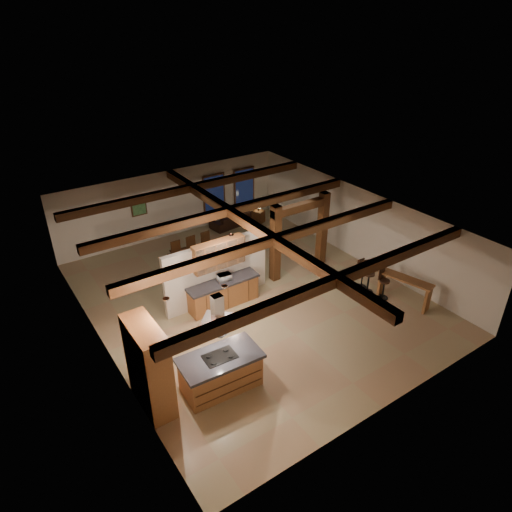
% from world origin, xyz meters
% --- Properties ---
extents(ground, '(12.00, 12.00, 0.00)m').
position_xyz_m(ground, '(0.00, 0.00, 0.00)').
color(ground, tan).
rests_on(ground, ground).
extents(room_walls, '(12.00, 12.00, 12.00)m').
position_xyz_m(room_walls, '(0.00, 0.00, 1.78)').
color(room_walls, beige).
rests_on(room_walls, ground).
extents(ceiling_beams, '(10.00, 12.00, 0.28)m').
position_xyz_m(ceiling_beams, '(0.00, 0.00, 2.76)').
color(ceiling_beams, '#3C1D0F').
rests_on(ceiling_beams, room_walls).
extents(timber_posts, '(2.50, 0.30, 2.90)m').
position_xyz_m(timber_posts, '(2.50, 0.50, 1.76)').
color(timber_posts, '#3C1D0F').
rests_on(timber_posts, ground).
extents(partition_wall, '(3.80, 0.18, 2.20)m').
position_xyz_m(partition_wall, '(-1.00, 0.50, 1.10)').
color(partition_wall, beige).
rests_on(partition_wall, ground).
extents(pantry_cabinet, '(0.67, 1.60, 2.40)m').
position_xyz_m(pantry_cabinet, '(-4.67, -2.60, 1.20)').
color(pantry_cabinet, '#915C2E').
rests_on(pantry_cabinet, ground).
extents(back_counter, '(2.50, 0.66, 0.94)m').
position_xyz_m(back_counter, '(-1.00, 0.11, 0.48)').
color(back_counter, '#915C2E').
rests_on(back_counter, ground).
extents(upper_display_cabinet, '(1.80, 0.36, 0.95)m').
position_xyz_m(upper_display_cabinet, '(-1.00, 0.31, 1.85)').
color(upper_display_cabinet, '#915C2E').
rests_on(upper_display_cabinet, partition_wall).
extents(range_hood, '(1.10, 1.10, 1.40)m').
position_xyz_m(range_hood, '(-2.98, -3.09, 1.78)').
color(range_hood, silver).
rests_on(range_hood, room_walls).
extents(back_windows, '(2.70, 0.07, 1.70)m').
position_xyz_m(back_windows, '(2.80, 5.93, 1.50)').
color(back_windows, '#3C1D0F').
rests_on(back_windows, room_walls).
extents(framed_art, '(0.65, 0.05, 0.85)m').
position_xyz_m(framed_art, '(-1.50, 5.94, 1.70)').
color(framed_art, '#3C1D0F').
rests_on(framed_art, room_walls).
extents(recessed_cans, '(3.16, 2.46, 0.03)m').
position_xyz_m(recessed_cans, '(-2.53, -1.93, 2.87)').
color(recessed_cans, silver).
rests_on(recessed_cans, room_walls).
extents(kitchen_island, '(2.17, 1.24, 1.05)m').
position_xyz_m(kitchen_island, '(-2.98, -3.09, 0.53)').
color(kitchen_island, '#915C2E').
rests_on(kitchen_island, ground).
extents(dining_table, '(1.99, 1.27, 0.66)m').
position_xyz_m(dining_table, '(-0.50, 2.89, 0.33)').
color(dining_table, '#3F210F').
rests_on(dining_table, ground).
extents(sofa, '(2.13, 1.07, 0.60)m').
position_xyz_m(sofa, '(2.55, 5.37, 0.30)').
color(sofa, black).
rests_on(sofa, ground).
extents(microwave, '(0.47, 0.35, 0.24)m').
position_xyz_m(microwave, '(-0.94, 0.11, 1.06)').
color(microwave, silver).
rests_on(microwave, back_counter).
extents(bar_counter, '(0.91, 1.86, 0.95)m').
position_xyz_m(bar_counter, '(4.09, -3.15, 0.64)').
color(bar_counter, '#915C2E').
rests_on(bar_counter, ground).
extents(side_table, '(0.62, 0.62, 0.58)m').
position_xyz_m(side_table, '(3.72, 4.94, 0.29)').
color(side_table, '#3C1D0F').
rests_on(side_table, ground).
extents(table_lamp, '(0.28, 0.28, 0.33)m').
position_xyz_m(table_lamp, '(3.72, 4.94, 0.81)').
color(table_lamp, black).
rests_on(table_lamp, side_table).
extents(bar_stool_a, '(0.38, 0.39, 1.10)m').
position_xyz_m(bar_stool_a, '(3.71, -2.57, 0.56)').
color(bar_stool_a, black).
rests_on(bar_stool_a, ground).
extents(bar_stool_b, '(0.45, 0.46, 1.21)m').
position_xyz_m(bar_stool_b, '(3.56, -2.02, 0.61)').
color(bar_stool_b, black).
rests_on(bar_stool_b, ground).
extents(bar_stool_c, '(0.38, 0.38, 1.08)m').
position_xyz_m(bar_stool_c, '(3.62, -1.67, 0.55)').
color(bar_stool_c, black).
rests_on(bar_stool_c, ground).
extents(dining_chairs, '(1.79, 1.79, 1.12)m').
position_xyz_m(dining_chairs, '(-0.50, 2.89, 0.57)').
color(dining_chairs, '#3C1D0F').
rests_on(dining_chairs, ground).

